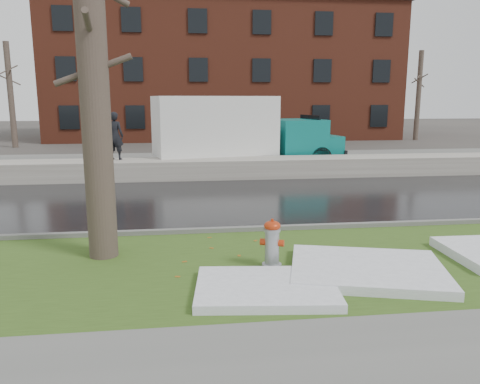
{
  "coord_description": "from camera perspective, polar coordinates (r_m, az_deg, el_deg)",
  "views": [
    {
      "loc": [
        -1.48,
        -9.34,
        3.05
      ],
      "look_at": [
        -0.21,
        0.82,
        1.0
      ],
      "focal_mm": 35.0,
      "sensor_mm": 36.0,
      "label": 1
    }
  ],
  "objects": [
    {
      "name": "tree",
      "position": [
        9.12,
        -17.44,
        13.55
      ],
      "size": [
        1.42,
        1.7,
        6.84
      ],
      "rotation": [
        0.0,
        0.0,
        -0.36
      ],
      "color": "brown",
      "rests_on": "verge"
    },
    {
      "name": "snow_patch_near",
      "position": [
        8.56,
        15.25,
        -9.1
      ],
      "size": [
        3.04,
        2.62,
        0.16
      ],
      "primitive_type": "cube",
      "rotation": [
        0.0,
        0.0,
        -0.27
      ],
      "color": "white",
      "rests_on": "verge"
    },
    {
      "name": "snowbank",
      "position": [
        18.29,
        -2.42,
        2.9
      ],
      "size": [
        60.0,
        1.6,
        0.75
      ],
      "primitive_type": "cube",
      "color": "#A9A69B",
      "rests_on": "ground"
    },
    {
      "name": "bg_tree_right",
      "position": [
        37.64,
        20.93,
        11.01
      ],
      "size": [
        1.4,
        1.62,
        6.5
      ],
      "color": "brown",
      "rests_on": "ground"
    },
    {
      "name": "bg_tree_left",
      "position": [
        33.06,
        -26.18,
        10.67
      ],
      "size": [
        1.4,
        1.62,
        6.5
      ],
      "color": "brown",
      "rests_on": "ground"
    },
    {
      "name": "bg_tree_center",
      "position": [
        35.63,
        -14.72,
        11.4
      ],
      "size": [
        1.4,
        1.62,
        6.5
      ],
      "color": "brown",
      "rests_on": "ground"
    },
    {
      "name": "box_truck",
      "position": [
        20.03,
        -0.29,
        7.37
      ],
      "size": [
        9.58,
        3.79,
        3.16
      ],
      "rotation": [
        0.0,
        0.0,
        0.21
      ],
      "color": "black",
      "rests_on": "ground"
    },
    {
      "name": "worker",
      "position": [
        18.56,
        -15.01,
        6.64
      ],
      "size": [
        0.76,
        0.61,
        1.82
      ],
      "primitive_type": "imported",
      "rotation": [
        0.0,
        0.0,
        2.84
      ],
      "color": "black",
      "rests_on": "snowbank"
    },
    {
      "name": "brick_building",
      "position": [
        39.54,
        -2.15,
        14.13
      ],
      "size": [
        26.0,
        12.0,
        10.0
      ],
      "primitive_type": "cube",
      "color": "maroon",
      "rests_on": "ground"
    },
    {
      "name": "snow_patch_far",
      "position": [
        7.55,
        3.2,
        -11.61
      ],
      "size": [
        2.36,
        1.82,
        0.14
      ],
      "primitive_type": "cube",
      "rotation": [
        0.0,
        0.0,
        -0.11
      ],
      "color": "white",
      "rests_on": "verge"
    },
    {
      "name": "curb",
      "position": [
        10.86,
        0.99,
        -4.61
      ],
      "size": [
        60.0,
        0.15,
        0.14
      ],
      "primitive_type": "cube",
      "color": "slate",
      "rests_on": "ground"
    },
    {
      "name": "road",
      "position": [
        14.24,
        -1.0,
        -0.99
      ],
      "size": [
        60.0,
        7.0,
        0.03
      ],
      "primitive_type": "cube",
      "color": "black",
      "rests_on": "ground"
    },
    {
      "name": "fire_hydrant",
      "position": [
        8.48,
        3.94,
        -6.05
      ],
      "size": [
        0.45,
        0.42,
        0.91
      ],
      "rotation": [
        0.0,
        0.0,
        -0.36
      ],
      "color": "#929599",
      "rests_on": "verge"
    },
    {
      "name": "ground",
      "position": [
        9.93,
        1.8,
        -6.56
      ],
      "size": [
        120.0,
        120.0,
        0.0
      ],
      "primitive_type": "plane",
      "color": "#47423D",
      "rests_on": "ground"
    },
    {
      "name": "parking_lot",
      "position": [
        22.59,
        -3.32,
        3.57
      ],
      "size": [
        60.0,
        9.0,
        0.03
      ],
      "primitive_type": "cube",
      "color": "slate",
      "rests_on": "ground"
    },
    {
      "name": "verge",
      "position": [
        8.76,
        3.09,
        -8.92
      ],
      "size": [
        60.0,
        4.5,
        0.04
      ],
      "primitive_type": "cube",
      "color": "#314A18",
      "rests_on": "ground"
    }
  ]
}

